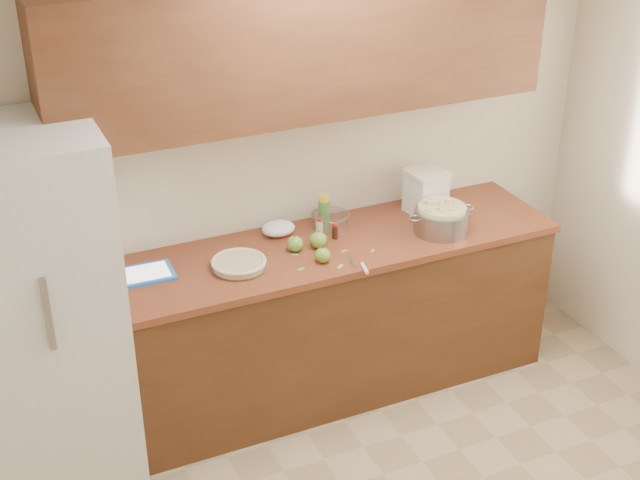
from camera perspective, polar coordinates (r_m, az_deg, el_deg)
name	(u,v)px	position (r m, az deg, el deg)	size (l,w,h in m)	color
room_shell	(480,324)	(3.41, 10.18, -5.34)	(3.60, 3.60, 3.60)	tan
counter_run	(318,319)	(4.94, -0.11, -5.07)	(2.64, 0.68, 0.92)	#522E17
upper_cabinets	(305,46)	(4.45, -0.97, 12.29)	(2.60, 0.34, 0.70)	brown
fridge	(41,312)	(4.37, -17.44, -4.44)	(0.70, 0.70, 1.80)	silver
pie	(239,264)	(4.50, -5.22, -1.52)	(0.29, 0.29, 0.05)	silver
colander	(441,219)	(4.87, 7.78, 1.32)	(0.40, 0.30, 0.15)	gray
flour_canister	(426,192)	(5.05, 6.79, 3.10)	(0.23, 0.23, 0.25)	silver
tablet	(146,274)	(4.51, -11.07, -2.14)	(0.28, 0.22, 0.02)	blue
paring_knife	(363,267)	(4.49, 2.76, -1.76)	(0.06, 0.20, 0.02)	gray
lemon_bottle	(324,211)	(4.88, 0.27, 1.87)	(0.07, 0.07, 0.18)	#4C8C38
cinnamon_shaker	(320,226)	(4.82, -0.02, 0.90)	(0.04, 0.04, 0.09)	beige
vanilla_bottle	(335,231)	(4.76, 0.96, 0.57)	(0.03, 0.03, 0.09)	black
mixing_bowl	(330,220)	(4.88, 0.66, 1.32)	(0.21, 0.21, 0.08)	silver
paper_towel	(278,228)	(4.81, -2.68, 0.75)	(0.18, 0.15, 0.08)	white
apple_left	(295,244)	(4.63, -1.61, -0.25)	(0.09, 0.09, 0.10)	olive
apple_center	(318,240)	(4.67, -0.10, 0.01)	(0.09, 0.09, 0.10)	olive
apple_front	(323,255)	(4.53, 0.18, -0.98)	(0.08, 0.08, 0.09)	olive
peel_a	(373,251)	(4.66, 3.38, -0.69)	(0.03, 0.01, 0.00)	#81AE54
peel_b	(340,266)	(4.51, 1.30, -1.70)	(0.05, 0.02, 0.00)	#81AE54
peel_c	(295,255)	(4.62, -1.62, -0.94)	(0.03, 0.01, 0.00)	#81AE54
peel_d	(344,251)	(4.65, 1.57, -0.71)	(0.04, 0.01, 0.00)	#81AE54
peel_e	(301,269)	(4.48, -1.23, -1.88)	(0.04, 0.02, 0.00)	#81AE54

